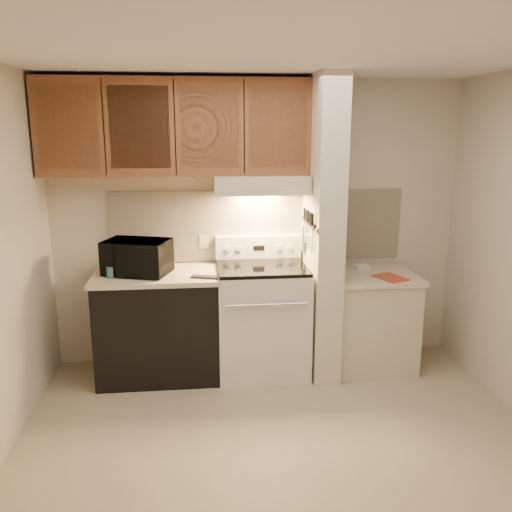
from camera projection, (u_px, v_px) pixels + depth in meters
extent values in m
plane|color=tan|center=(282.00, 443.00, 3.66)|extent=(3.60, 3.60, 0.00)
plane|color=white|center=(286.00, 52.00, 3.09)|extent=(3.60, 3.60, 0.00)
cube|color=beige|center=(258.00, 224.00, 4.83)|extent=(3.60, 2.50, 0.02)
cube|color=#FFF1CF|center=(258.00, 225.00, 4.82)|extent=(2.60, 0.02, 0.63)
cube|color=silver|center=(262.00, 321.00, 4.67)|extent=(0.76, 0.65, 0.92)
cube|color=black|center=(267.00, 329.00, 4.36)|extent=(0.50, 0.01, 0.30)
cylinder|color=silver|center=(267.00, 305.00, 4.27)|extent=(0.65, 0.02, 0.02)
cube|color=black|center=(262.00, 267.00, 4.56)|extent=(0.74, 0.64, 0.03)
cube|color=silver|center=(258.00, 247.00, 4.81)|extent=(0.76, 0.08, 0.20)
cube|color=black|center=(259.00, 248.00, 4.77)|extent=(0.10, 0.01, 0.04)
cylinder|color=silver|center=(227.00, 249.00, 4.74)|extent=(0.05, 0.02, 0.05)
cylinder|color=silver|center=(239.00, 248.00, 4.75)|extent=(0.05, 0.02, 0.05)
cylinder|color=silver|center=(279.00, 247.00, 4.79)|extent=(0.05, 0.02, 0.05)
cylinder|color=silver|center=(290.00, 247.00, 4.80)|extent=(0.05, 0.02, 0.05)
cube|color=black|center=(159.00, 327.00, 4.60)|extent=(1.00, 0.63, 0.87)
cube|color=beige|center=(157.00, 275.00, 4.49)|extent=(1.04, 0.67, 0.04)
cube|color=black|center=(205.00, 277.00, 4.34)|extent=(0.24, 0.13, 0.02)
cylinder|color=#2A716D|center=(111.00, 272.00, 4.35)|extent=(0.09, 0.09, 0.09)
cube|color=beige|center=(204.00, 242.00, 4.79)|extent=(0.08, 0.01, 0.12)
imported|color=black|center=(137.00, 257.00, 4.42)|extent=(0.59, 0.49, 0.28)
cube|color=beige|center=(322.00, 230.00, 4.54)|extent=(0.22, 0.70, 2.50)
cube|color=brown|center=(309.00, 224.00, 4.52)|extent=(0.01, 0.70, 0.04)
cube|color=black|center=(310.00, 223.00, 4.46)|extent=(0.02, 0.42, 0.04)
cube|color=silver|center=(312.00, 238.00, 4.34)|extent=(0.01, 0.03, 0.16)
cylinder|color=black|center=(312.00, 220.00, 4.30)|extent=(0.02, 0.02, 0.10)
cube|color=silver|center=(310.00, 237.00, 4.42)|extent=(0.01, 0.04, 0.18)
cylinder|color=black|center=(311.00, 218.00, 4.36)|extent=(0.02, 0.02, 0.10)
cube|color=silver|center=(308.00, 237.00, 4.48)|extent=(0.01, 0.04, 0.20)
cylinder|color=black|center=(308.00, 217.00, 4.45)|extent=(0.02, 0.02, 0.10)
cube|color=silver|center=(306.00, 233.00, 4.56)|extent=(0.01, 0.04, 0.16)
cylinder|color=black|center=(307.00, 215.00, 4.51)|extent=(0.02, 0.02, 0.10)
cube|color=silver|center=(304.00, 232.00, 4.64)|extent=(0.01, 0.04, 0.18)
cylinder|color=black|center=(304.00, 214.00, 4.61)|extent=(0.02, 0.02, 0.10)
cube|color=slate|center=(303.00, 238.00, 4.71)|extent=(0.03, 0.09, 0.22)
cube|color=beige|center=(371.00, 323.00, 4.78)|extent=(0.70, 0.60, 0.81)
cube|color=beige|center=(373.00, 276.00, 4.68)|extent=(0.74, 0.64, 0.04)
cube|color=#AE4027|center=(391.00, 278.00, 4.54)|extent=(0.29, 0.33, 0.01)
cube|color=white|center=(362.00, 267.00, 4.84)|extent=(0.16, 0.13, 0.04)
cube|color=beige|center=(260.00, 184.00, 4.53)|extent=(0.78, 0.44, 0.15)
cube|color=beige|center=(263.00, 192.00, 4.33)|extent=(0.78, 0.04, 0.06)
cube|color=brown|center=(176.00, 127.00, 4.39)|extent=(2.18, 0.33, 0.77)
cube|color=brown|center=(67.00, 127.00, 4.15)|extent=(0.46, 0.01, 0.63)
cube|color=black|center=(104.00, 127.00, 4.18)|extent=(0.01, 0.01, 0.73)
cube|color=brown|center=(140.00, 127.00, 4.21)|extent=(0.46, 0.01, 0.63)
cube|color=black|center=(175.00, 127.00, 4.24)|extent=(0.01, 0.01, 0.73)
cube|color=brown|center=(210.00, 127.00, 4.27)|extent=(0.46, 0.01, 0.63)
cube|color=black|center=(244.00, 127.00, 4.29)|extent=(0.01, 0.01, 0.73)
cube|color=brown|center=(278.00, 127.00, 4.32)|extent=(0.46, 0.01, 0.63)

